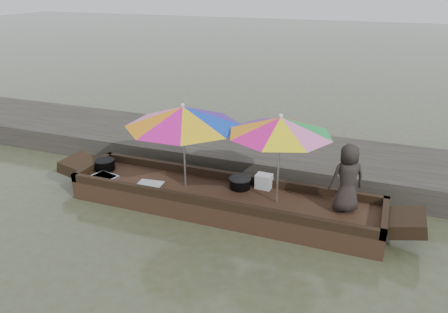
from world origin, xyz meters
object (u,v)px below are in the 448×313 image
(tray_scallop, at_px, (150,185))
(umbrella_bow, at_px, (184,146))
(boat_hull, at_px, (222,201))
(vendor, at_px, (347,178))
(cooking_pot, at_px, (105,165))
(charcoal_grill, at_px, (240,183))
(supply_bag, at_px, (264,181))
(tray_crayfish, at_px, (105,178))
(umbrella_stern, at_px, (279,160))

(tray_scallop, height_order, umbrella_bow, umbrella_bow)
(boat_hull, xyz_separation_m, vendor, (2.08, 0.14, 0.75))
(cooking_pot, height_order, charcoal_grill, cooking_pot)
(boat_hull, height_order, cooking_pot, cooking_pot)
(boat_hull, bearing_deg, cooking_pot, 177.75)
(supply_bag, distance_m, vendor, 1.55)
(vendor, height_order, umbrella_bow, umbrella_bow)
(cooking_pot, relative_size, tray_crayfish, 0.83)
(tray_scallop, xyz_separation_m, vendor, (3.39, 0.39, 0.54))
(tray_scallop, bearing_deg, vendor, 6.49)
(vendor, xyz_separation_m, umbrella_bow, (-2.80, -0.14, 0.20))
(charcoal_grill, xyz_separation_m, umbrella_stern, (0.76, -0.29, 0.69))
(tray_scallop, distance_m, umbrella_stern, 2.43)
(tray_crayfish, distance_m, umbrella_bow, 1.72)
(tray_crayfish, xyz_separation_m, umbrella_stern, (3.23, 0.31, 0.73))
(cooking_pot, bearing_deg, vendor, 0.46)
(vendor, bearing_deg, cooking_pot, -29.37)
(charcoal_grill, height_order, supply_bag, supply_bag)
(umbrella_bow, bearing_deg, tray_scallop, -157.14)
(cooking_pot, distance_m, umbrella_bow, 1.93)
(cooking_pot, xyz_separation_m, tray_scallop, (1.21, -0.35, -0.07))
(tray_crayfish, bearing_deg, vendor, 5.95)
(boat_hull, relative_size, tray_crayfish, 12.03)
(supply_bag, distance_m, umbrella_stern, 0.86)
(boat_hull, bearing_deg, charcoal_grill, 50.84)
(umbrella_stern, bearing_deg, supply_bag, 128.45)
(boat_hull, relative_size, cooking_pot, 14.43)
(umbrella_bow, bearing_deg, tray_crayfish, -168.34)
(cooking_pot, xyz_separation_m, umbrella_stern, (3.51, -0.10, 0.67))
(cooking_pot, bearing_deg, umbrella_bow, -3.13)
(supply_bag, height_order, umbrella_bow, umbrella_bow)
(supply_bag, bearing_deg, cooking_pot, -173.64)
(tray_crayfish, xyz_separation_m, tray_scallop, (0.93, 0.06, -0.01))
(tray_scallop, distance_m, vendor, 3.45)
(charcoal_grill, bearing_deg, tray_crayfish, -166.28)
(boat_hull, relative_size, umbrella_stern, 3.27)
(umbrella_bow, distance_m, umbrella_stern, 1.70)
(tray_scallop, xyz_separation_m, umbrella_stern, (2.30, 0.25, 0.74))
(cooking_pot, relative_size, umbrella_bow, 0.19)
(vendor, distance_m, umbrella_bow, 2.81)
(vendor, height_order, umbrella_stern, umbrella_stern)
(umbrella_bow, bearing_deg, boat_hull, 0.00)
(boat_hull, distance_m, supply_bag, 0.83)
(umbrella_bow, xyz_separation_m, umbrella_stern, (1.70, 0.00, 0.00))
(boat_hull, relative_size, vendor, 4.82)
(cooking_pot, xyz_separation_m, supply_bag, (3.15, 0.35, 0.03))
(cooking_pot, height_order, tray_scallop, cooking_pot)
(boat_hull, distance_m, umbrella_bow, 1.19)
(boat_hull, xyz_separation_m, tray_crayfish, (-2.23, -0.31, 0.22))
(supply_bag, bearing_deg, tray_crayfish, -165.08)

